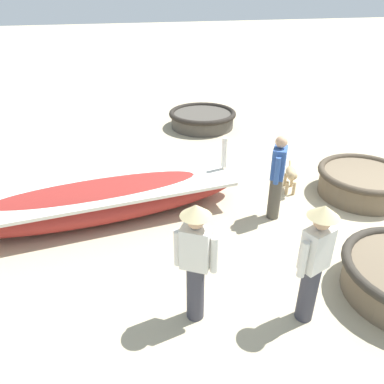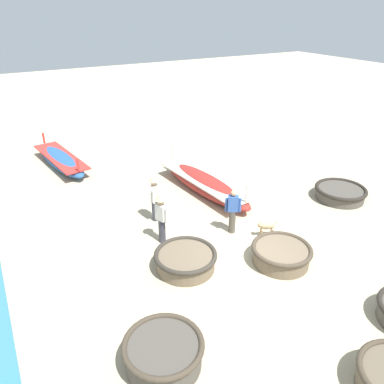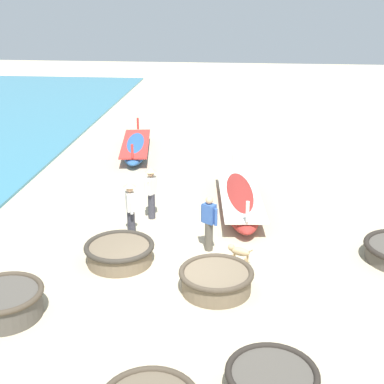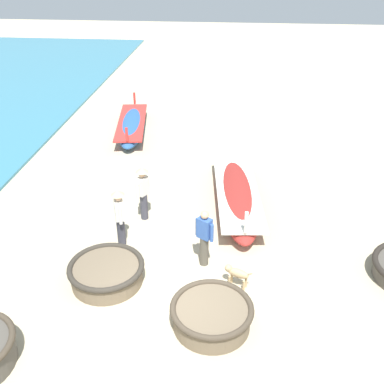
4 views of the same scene
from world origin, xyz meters
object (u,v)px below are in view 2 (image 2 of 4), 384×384
(long_boat_red_hull, at_px, (205,184))
(dog, at_px, (266,227))
(coracle_front_left, at_px, (340,192))
(fisherman_standing_right, at_px, (161,216))
(coracle_front_right, at_px, (186,260))
(coracle_tilted, at_px, (163,352))
(coracle_upturned, at_px, (281,254))
(long_boat_blue_hull, at_px, (61,160))
(fisherman_by_coracle, at_px, (233,210))
(fisherman_crouching, at_px, (154,196))

(long_boat_red_hull, distance_m, dog, 3.79)
(coracle_front_left, distance_m, long_boat_red_hull, 5.31)
(long_boat_red_hull, relative_size, fisherman_standing_right, 3.22)
(coracle_front_right, height_order, fisherman_standing_right, fisherman_standing_right)
(coracle_tilted, height_order, coracle_front_right, coracle_tilted)
(coracle_upturned, relative_size, long_boat_red_hull, 0.33)
(coracle_front_left, bearing_deg, coracle_front_right, -173.68)
(coracle_upturned, bearing_deg, long_boat_blue_hull, 110.64)
(fisherman_standing_right, distance_m, fisherman_by_coracle, 2.36)
(coracle_tilted, height_order, fisherman_by_coracle, fisherman_by_coracle)
(coracle_upturned, bearing_deg, fisherman_standing_right, 133.70)
(coracle_front_right, relative_size, long_boat_red_hull, 0.34)
(long_boat_blue_hull, bearing_deg, coracle_front_right, -81.36)
(coracle_front_left, distance_m, fisherman_by_coracle, 5.11)
(coracle_tilted, xyz_separation_m, fisherman_by_coracle, (4.22, 3.54, 0.49))
(coracle_front_right, distance_m, long_boat_red_hull, 5.00)
(coracle_front_right, bearing_deg, dog, 3.01)
(coracle_front_right, relative_size, fisherman_by_coracle, 1.16)
(fisherman_by_coracle, height_order, dog, fisherman_by_coracle)
(long_boat_red_hull, distance_m, fisherman_by_coracle, 3.17)
(fisherman_by_coracle, bearing_deg, long_boat_red_hull, 75.45)
(coracle_tilted, height_order, dog, coracle_tilted)
(coracle_tilted, bearing_deg, coracle_upturned, 17.96)
(coracle_front_left, xyz_separation_m, fisherman_standing_right, (-7.34, 0.74, 0.69))
(coracle_upturned, height_order, coracle_front_right, coracle_upturned)
(coracle_front_right, bearing_deg, fisherman_by_coracle, 22.08)
(fisherman_standing_right, bearing_deg, dog, -24.22)
(fisherman_standing_right, distance_m, fisherman_crouching, 1.39)
(fisherman_by_coracle, bearing_deg, coracle_tilted, -140.03)
(fisherman_standing_right, xyz_separation_m, dog, (3.09, -1.39, -0.59))
(coracle_tilted, bearing_deg, fisherman_by_coracle, 39.97)
(long_boat_blue_hull, bearing_deg, fisherman_standing_right, -79.75)
(coracle_front_right, bearing_deg, fisherman_standing_right, 90.18)
(long_boat_red_hull, xyz_separation_m, fisherman_by_coracle, (-0.79, -3.04, 0.48))
(coracle_front_left, bearing_deg, coracle_upturned, -157.60)
(coracle_tilted, bearing_deg, fisherman_crouching, 67.19)
(coracle_front_left, relative_size, fisherman_standing_right, 1.18)
(coracle_tilted, distance_m, coracle_front_left, 9.91)
(coracle_front_left, height_order, fisherman_crouching, fisherman_crouching)
(long_boat_red_hull, relative_size, dog, 8.25)
(coracle_front_left, xyz_separation_m, long_boat_red_hull, (-4.28, 3.14, 0.09))
(dog, bearing_deg, long_boat_red_hull, 90.45)
(fisherman_crouching, height_order, fisherman_by_coracle, fisherman_crouching)
(coracle_front_right, xyz_separation_m, fisherman_crouching, (0.36, 2.89, 0.66))
(long_boat_blue_hull, xyz_separation_m, dog, (4.53, -9.37, 0.06))
(fisherman_crouching, relative_size, fisherman_by_coracle, 1.06)
(coracle_upturned, xyz_separation_m, coracle_tilted, (-4.53, -1.47, 0.04))
(coracle_front_left, xyz_separation_m, fisherman_crouching, (-6.98, 2.08, 0.69))
(coracle_front_right, xyz_separation_m, dog, (3.08, 0.16, 0.08))
(coracle_front_left, height_order, long_boat_red_hull, long_boat_red_hull)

